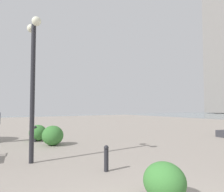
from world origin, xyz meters
name	(u,v)px	position (x,y,z in m)	size (l,w,h in m)	color
lamppost	(33,68)	(5.07, 0.55, 2.92)	(0.98, 0.28, 4.45)	#232328
bollard_near	(106,158)	(3.12, -0.96, 0.36)	(0.13, 0.13, 0.69)	#232328
bollard_mid	(35,133)	(9.04, -0.46, 0.41)	(0.13, 0.13, 0.78)	#232328
shrub_low	(53,135)	(7.66, -0.91, 0.44)	(1.03, 0.93, 0.88)	#387533
shrub_round	(164,181)	(1.04, -0.95, 0.35)	(0.82, 0.74, 0.70)	#387533
shrub_wide	(38,133)	(9.28, -0.64, 0.40)	(0.95, 0.85, 0.81)	#387533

